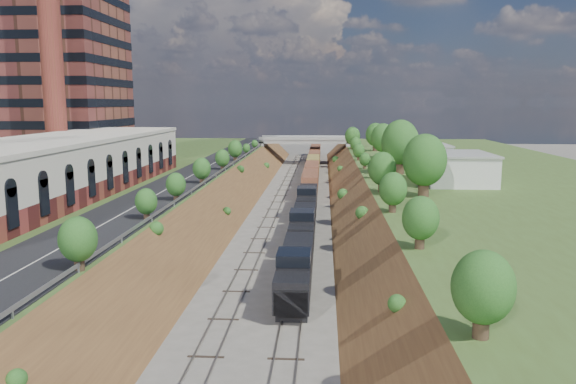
% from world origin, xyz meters
% --- Properties ---
extents(platform_left, '(44.00, 180.00, 5.00)m').
position_xyz_m(platform_left, '(-33.00, 60.00, 2.50)').
color(platform_left, '#455C26').
rests_on(platform_left, ground).
extents(platform_right, '(44.00, 180.00, 5.00)m').
position_xyz_m(platform_right, '(33.00, 60.00, 2.50)').
color(platform_right, '#455C26').
rests_on(platform_right, ground).
extents(embankment_left, '(10.00, 180.00, 10.00)m').
position_xyz_m(embankment_left, '(-11.00, 60.00, 0.00)').
color(embankment_left, brown).
rests_on(embankment_left, ground).
extents(embankment_right, '(10.00, 180.00, 10.00)m').
position_xyz_m(embankment_right, '(11.00, 60.00, 0.00)').
color(embankment_right, brown).
rests_on(embankment_right, ground).
extents(rail_left_track, '(1.58, 180.00, 0.18)m').
position_xyz_m(rail_left_track, '(-2.60, 60.00, 0.09)').
color(rail_left_track, gray).
rests_on(rail_left_track, ground).
extents(rail_right_track, '(1.58, 180.00, 0.18)m').
position_xyz_m(rail_right_track, '(2.60, 60.00, 0.09)').
color(rail_right_track, gray).
rests_on(rail_right_track, ground).
extents(road, '(8.00, 180.00, 0.10)m').
position_xyz_m(road, '(-15.50, 60.00, 5.05)').
color(road, black).
rests_on(road, platform_left).
extents(guardrail, '(0.10, 171.00, 0.70)m').
position_xyz_m(guardrail, '(-11.40, 59.80, 5.55)').
color(guardrail, '#99999E').
rests_on(guardrail, platform_left).
extents(commercial_building, '(14.30, 62.30, 7.00)m').
position_xyz_m(commercial_building, '(-28.00, 38.00, 8.51)').
color(commercial_building, maroon).
rests_on(commercial_building, platform_left).
extents(highrise_tower, '(22.00, 22.00, 53.90)m').
position_xyz_m(highrise_tower, '(-44.00, 72.00, 32.88)').
color(highrise_tower, brown).
rests_on(highrise_tower, platform_left).
extents(smokestack, '(3.20, 3.20, 40.00)m').
position_xyz_m(smokestack, '(-36.00, 56.00, 25.00)').
color(smokestack, maroon).
rests_on(smokestack, platform_left).
extents(overpass, '(24.50, 8.30, 7.40)m').
position_xyz_m(overpass, '(0.00, 122.00, 4.92)').
color(overpass, gray).
rests_on(overpass, ground).
extents(white_building_near, '(9.00, 12.00, 4.00)m').
position_xyz_m(white_building_near, '(23.50, 52.00, 7.00)').
color(white_building_near, silver).
rests_on(white_building_near, platform_right).
extents(white_building_far, '(8.00, 10.00, 3.60)m').
position_xyz_m(white_building_far, '(23.00, 74.00, 6.80)').
color(white_building_far, silver).
rests_on(white_building_far, platform_right).
extents(tree_right_large, '(5.25, 5.25, 7.61)m').
position_xyz_m(tree_right_large, '(17.00, 40.00, 9.38)').
color(tree_right_large, '#473323').
rests_on(tree_right_large, platform_right).
extents(tree_left_crest, '(2.45, 2.45, 3.55)m').
position_xyz_m(tree_left_crest, '(-11.80, 20.00, 7.04)').
color(tree_left_crest, '#473323').
rests_on(tree_left_crest, platform_left).
extents(freight_train, '(2.71, 139.25, 4.55)m').
position_xyz_m(freight_train, '(2.60, 83.47, 2.40)').
color(freight_train, black).
rests_on(freight_train, ground).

